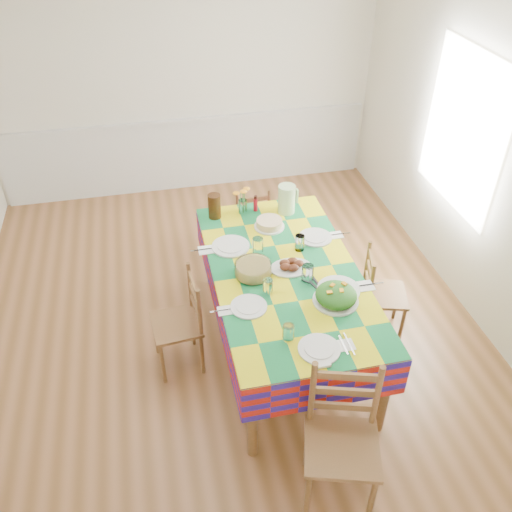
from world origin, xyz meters
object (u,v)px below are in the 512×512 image
Objects in this scene: tea_pitcher at (214,206)px; chair_left at (181,323)px; meat_platter at (291,266)px; chair_right at (380,294)px; green_pitcher at (287,199)px; chair_near at (342,441)px; chair_far at (251,222)px; dining_table at (285,281)px.

chair_left is (-0.44, -0.89, -0.50)m from tea_pitcher.
meat_platter reaches higher than chair_right.
chair_left is at bearing -142.25° from green_pitcher.
chair_near is 2.69m from chair_far.
meat_platter is at bearing 105.54° from chair_near.
tea_pitcher is at bearing 71.51° from chair_right.
chair_far is 0.98× the size of chair_right.
chair_far is (-0.01, 2.69, -0.10)m from chair_near.
chair_right is (0.84, 1.35, -0.10)m from chair_near.
meat_platter is at bearing -61.68° from tea_pitcher.
green_pitcher is at bearing 77.51° from meat_platter.
chair_left is (-0.87, 1.35, -0.08)m from chair_near.
chair_right is (0.63, -0.83, -0.54)m from green_pitcher.
chair_left is at bearing 55.19° from chair_far.
dining_table is 2.03× the size of chair_near.
chair_far is (0.42, 0.45, -0.53)m from tea_pitcher.
chair_near is at bearing -91.40° from meat_platter.
meat_platter is 0.39× the size of chair_right.
green_pitcher reaches higher than meat_platter.
chair_right is (0.86, 0.01, -0.31)m from dining_table.
chair_near is at bearing -95.60° from green_pitcher.
green_pitcher reaches higher than chair_far.
chair_far is at bearing 89.93° from dining_table.
chair_right is at bearing -52.86° from green_pitcher.
tea_pitcher is 0.27× the size of chair_right.
dining_table is 2.38× the size of chair_left.
chair_near reaches higher than chair_left.
chair_right reaches higher than dining_table.
tea_pitcher is 0.25× the size of chair_left.
dining_table is 0.90m from chair_left.
meat_platter is 0.92m from chair_right.
chair_far is 0.94× the size of chair_left.
chair_left reaches higher than dining_table.
chair_far is at bearing 91.99° from meat_platter.
chair_far is at bearing 47.11° from tea_pitcher.
chair_left is at bearing -178.54° from meat_platter.
chair_left is (-0.86, -1.35, 0.03)m from chair_far.
chair_near is (0.01, -1.34, -0.22)m from dining_table.
chair_near is at bearing -89.40° from dining_table.
chair_far is (0.00, 1.35, -0.32)m from dining_table.
chair_right is at bearing 84.75° from chair_left.
green_pitcher reaches higher than chair_left.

